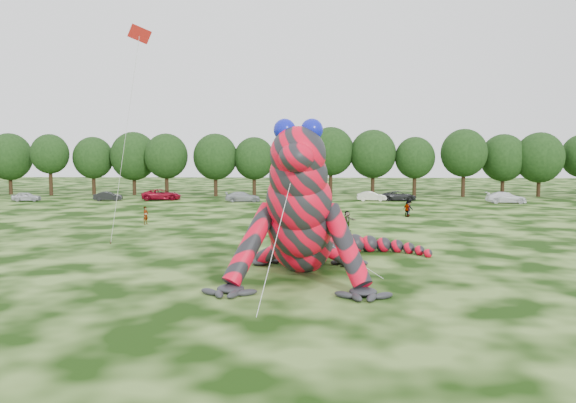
# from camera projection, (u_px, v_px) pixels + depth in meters

# --- Properties ---
(ground) EXTENTS (240.00, 240.00, 0.00)m
(ground) POSITION_uv_depth(u_px,v_px,m) (222.00, 285.00, 28.27)
(ground) COLOR #16330A
(ground) RESTS_ON ground
(inflatable_gecko) EXTENTS (14.78, 17.27, 8.31)m
(inflatable_gecko) POSITION_uv_depth(u_px,v_px,m) (303.00, 197.00, 31.31)
(inflatable_gecko) COLOR red
(inflatable_gecko) RESTS_ON ground
(flying_kite) EXTENTS (4.05, 3.12, 15.31)m
(flying_kite) POSITION_uv_depth(u_px,v_px,m) (137.00, 50.00, 37.23)
(flying_kite) COLOR red
(flying_kite) RESTS_ON ground
(tree_2) EXTENTS (7.04, 6.34, 9.64)m
(tree_2) POSITION_uv_depth(u_px,v_px,m) (10.00, 164.00, 88.16)
(tree_2) COLOR black
(tree_2) RESTS_ON ground
(tree_3) EXTENTS (5.81, 5.23, 9.44)m
(tree_3) POSITION_uv_depth(u_px,v_px,m) (50.00, 165.00, 86.17)
(tree_3) COLOR black
(tree_3) RESTS_ON ground
(tree_4) EXTENTS (6.22, 5.60, 9.06)m
(tree_4) POSITION_uv_depth(u_px,v_px,m) (93.00, 166.00, 87.57)
(tree_4) COLOR black
(tree_4) RESTS_ON ground
(tree_5) EXTENTS (7.16, 6.44, 9.80)m
(tree_5) POSITION_uv_depth(u_px,v_px,m) (134.00, 164.00, 86.98)
(tree_5) COLOR black
(tree_5) RESTS_ON ground
(tree_6) EXTENTS (6.52, 5.86, 9.49)m
(tree_6) POSITION_uv_depth(u_px,v_px,m) (166.00, 165.00, 85.01)
(tree_6) COLOR black
(tree_6) RESTS_ON ground
(tree_7) EXTENTS (6.68, 6.01, 9.48)m
(tree_7) POSITION_uv_depth(u_px,v_px,m) (215.00, 165.00, 84.81)
(tree_7) COLOR black
(tree_7) RESTS_ON ground
(tree_8) EXTENTS (6.14, 5.53, 8.94)m
(tree_8) POSITION_uv_depth(u_px,v_px,m) (254.00, 167.00, 84.77)
(tree_8) COLOR black
(tree_8) RESTS_ON ground
(tree_9) EXTENTS (5.27, 4.74, 8.68)m
(tree_9) POSITION_uv_depth(u_px,v_px,m) (289.00, 168.00, 84.91)
(tree_9) COLOR black
(tree_9) RESTS_ON ground
(tree_10) EXTENTS (7.09, 6.38, 10.50)m
(tree_10) POSITION_uv_depth(u_px,v_px,m) (331.00, 161.00, 85.79)
(tree_10) COLOR black
(tree_10) RESTS_ON ground
(tree_11) EXTENTS (7.01, 6.31, 10.07)m
(tree_11) POSITION_uv_depth(u_px,v_px,m) (373.00, 163.00, 85.15)
(tree_11) COLOR black
(tree_11) RESTS_ON ground
(tree_12) EXTENTS (5.99, 5.39, 8.97)m
(tree_12) POSITION_uv_depth(u_px,v_px,m) (415.00, 167.00, 84.48)
(tree_12) COLOR black
(tree_12) RESTS_ON ground
(tree_13) EXTENTS (6.83, 6.15, 10.13)m
(tree_13) POSITION_uv_depth(u_px,v_px,m) (464.00, 163.00, 83.51)
(tree_13) COLOR black
(tree_13) RESTS_ON ground
(tree_14) EXTENTS (6.82, 6.14, 9.40)m
(tree_14) POSITION_uv_depth(u_px,v_px,m) (503.00, 165.00, 84.86)
(tree_14) COLOR black
(tree_14) RESTS_ON ground
(tree_15) EXTENTS (7.17, 6.45, 9.63)m
(tree_15) POSITION_uv_depth(u_px,v_px,m) (539.00, 165.00, 83.69)
(tree_15) COLOR black
(tree_15) RESTS_ON ground
(car_0) EXTENTS (3.88, 2.04, 1.26)m
(car_0) POSITION_uv_depth(u_px,v_px,m) (27.00, 197.00, 76.25)
(car_0) COLOR silver
(car_0) RESTS_ON ground
(car_1) EXTENTS (3.98, 1.97, 1.25)m
(car_1) POSITION_uv_depth(u_px,v_px,m) (108.00, 196.00, 76.92)
(car_1) COLOR black
(car_1) RESTS_ON ground
(car_2) EXTENTS (5.78, 3.37, 1.51)m
(car_2) POSITION_uv_depth(u_px,v_px,m) (162.00, 195.00, 78.12)
(car_2) COLOR maroon
(car_2) RESTS_ON ground
(car_3) EXTENTS (4.96, 2.68, 1.37)m
(car_3) POSITION_uv_depth(u_px,v_px,m) (243.00, 197.00, 75.35)
(car_3) COLOR #9DA2A7
(car_3) RESTS_ON ground
(car_4) EXTENTS (4.47, 2.02, 1.49)m
(car_4) POSITION_uv_depth(u_px,v_px,m) (288.00, 195.00, 77.86)
(car_4) COLOR #0F1648
(car_4) RESTS_ON ground
(car_5) EXTENTS (3.98, 1.40, 1.31)m
(car_5) POSITION_uv_depth(u_px,v_px,m) (372.00, 196.00, 76.55)
(car_5) COLOR silver
(car_5) RESTS_ON ground
(car_6) EXTENTS (4.72, 2.19, 1.31)m
(car_6) POSITION_uv_depth(u_px,v_px,m) (399.00, 196.00, 77.22)
(car_6) COLOR #262729
(car_6) RESTS_ON ground
(car_7) EXTENTS (5.25, 2.51, 1.48)m
(car_7) POSITION_uv_depth(u_px,v_px,m) (506.00, 198.00, 73.31)
(car_7) COLOR white
(car_7) RESTS_ON ground
(spectator_0) EXTENTS (0.60, 0.71, 1.66)m
(spectator_0) POSITION_uv_depth(u_px,v_px,m) (146.00, 215.00, 51.84)
(spectator_0) COLOR gray
(spectator_0) RESTS_ON ground
(spectator_5) EXTENTS (1.64, 1.20, 1.72)m
(spectator_5) POSITION_uv_depth(u_px,v_px,m) (347.00, 221.00, 47.47)
(spectator_5) COLOR gray
(spectator_5) RESTS_ON ground
(spectator_3) EXTENTS (0.85, 0.97, 1.57)m
(spectator_3) POSITION_uv_depth(u_px,v_px,m) (407.00, 209.00, 57.73)
(spectator_3) COLOR gray
(spectator_3) RESTS_ON ground
(spectator_2) EXTENTS (1.23, 1.11, 1.65)m
(spectator_2) POSITION_uv_depth(u_px,v_px,m) (409.00, 208.00, 58.59)
(spectator_2) COLOR gray
(spectator_2) RESTS_ON ground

